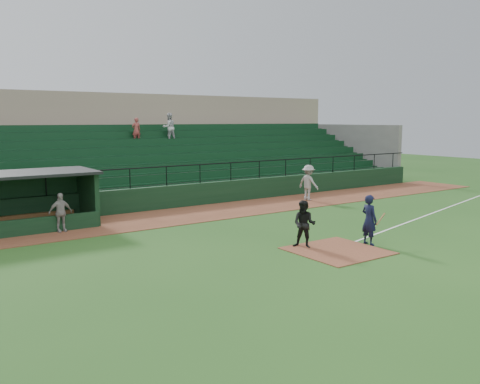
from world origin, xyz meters
TOP-DOWN VIEW (x-y plane):
  - ground at (0.00, 0.00)m, footprint 90.00×90.00m
  - warning_track at (0.00, 8.00)m, footprint 40.00×4.00m
  - home_plate_dirt at (0.00, -1.00)m, footprint 3.00×3.00m
  - foul_line at (8.00, 1.20)m, footprint 17.49×4.44m
  - stadium_structure at (-0.00, 16.46)m, footprint 38.00×13.08m
  - batter_at_plate at (1.63, -0.98)m, footprint 1.03×0.72m
  - umpire at (-0.65, 0.03)m, footprint 1.01×1.06m
  - runner at (6.83, 7.97)m, footprint 0.95×1.40m
  - dugout_player_a at (-7.13, 7.62)m, footprint 0.96×0.45m

SIDE VIEW (x-z plane):
  - ground at x=0.00m, z-range 0.00..0.00m
  - foul_line at x=8.00m, z-range 0.00..0.01m
  - warning_track at x=0.00m, z-range 0.00..0.03m
  - home_plate_dirt at x=0.00m, z-range 0.00..0.03m
  - dugout_player_a at x=-7.13m, z-range 0.03..1.64m
  - umpire at x=-0.65m, z-range 0.00..1.73m
  - batter_at_plate at x=1.63m, z-range 0.00..1.87m
  - runner at x=6.83m, z-range 0.03..2.04m
  - stadium_structure at x=0.00m, z-range -0.90..5.50m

